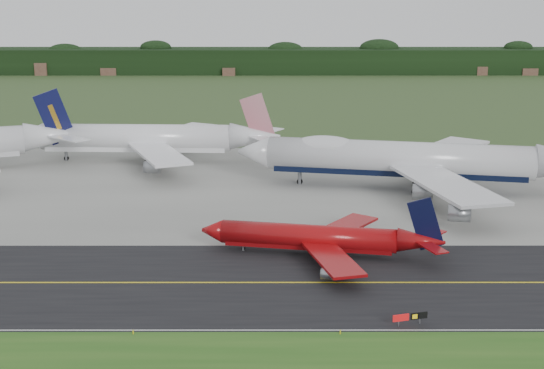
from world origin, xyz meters
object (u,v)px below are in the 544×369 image
(taxiway_sign, at_px, (410,317))
(jet_star_tail, at_px, (150,139))
(jet_ba_747, at_px, (412,159))
(jet_red_737, at_px, (322,238))

(taxiway_sign, bearing_deg, jet_star_tail, 116.69)
(taxiway_sign, bearing_deg, jet_ba_747, 79.86)
(jet_ba_747, relative_size, taxiway_sign, 16.74)
(jet_ba_747, height_order, taxiway_sign, jet_ba_747)
(jet_ba_747, relative_size, jet_red_737, 1.97)
(jet_red_737, distance_m, jet_star_tail, 76.56)
(jet_red_737, height_order, jet_star_tail, jet_star_tail)
(jet_ba_747, bearing_deg, jet_red_737, -117.71)
(jet_red_737, xyz_separation_m, taxiway_sign, (9.34, -25.33, -1.77))
(jet_star_tail, height_order, taxiway_sign, jet_star_tail)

